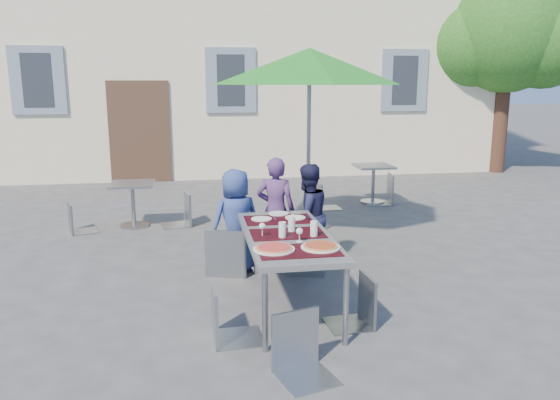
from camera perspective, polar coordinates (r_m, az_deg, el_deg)
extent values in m
plane|color=#404042|center=(5.31, 1.53, -12.02)|extent=(90.00, 90.00, 0.00)
cube|color=beige|center=(16.32, -6.37, 16.88)|extent=(13.00, 8.00, 7.00)
cube|color=#442E21|center=(12.31, -14.46, 6.88)|extent=(1.30, 0.06, 2.20)
cube|color=slate|center=(12.60, -24.01, 11.36)|extent=(1.10, 0.06, 1.40)
cube|color=#262B33|center=(12.58, -24.03, 11.35)|extent=(0.60, 0.04, 1.10)
cube|color=slate|center=(12.25, -5.17, 12.35)|extent=(1.10, 0.06, 1.40)
cube|color=#262B33|center=(12.23, -5.16, 12.35)|extent=(0.60, 0.04, 1.10)
cube|color=slate|center=(13.17, 12.87, 12.09)|extent=(1.10, 0.06, 1.40)
cube|color=#262B33|center=(13.15, 12.91, 12.09)|extent=(0.60, 0.04, 1.10)
cylinder|color=#40261B|center=(14.34, 22.06, 8.30)|extent=(0.36, 0.36, 2.80)
sphere|color=#1A5316|center=(14.36, 22.70, 15.87)|extent=(2.80, 2.80, 2.80)
sphere|color=#1A5316|center=(14.21, 19.10, 14.96)|extent=(2.00, 2.00, 2.00)
sphere|color=#1A5316|center=(14.39, 25.94, 14.78)|extent=(2.20, 2.20, 2.20)
sphere|color=#1A5316|center=(15.02, 22.29, 17.62)|extent=(1.80, 1.80, 1.80)
cube|color=#404045|center=(5.26, 0.80, -3.82)|extent=(0.80, 1.85, 0.05)
cylinder|color=gray|center=(4.53, -1.56, -11.60)|extent=(0.05, 0.05, 0.70)
cylinder|color=gray|center=(4.66, 6.90, -10.97)|extent=(0.05, 0.05, 0.70)
cylinder|color=gray|center=(6.14, -3.78, -5.10)|extent=(0.05, 0.05, 0.70)
cylinder|color=gray|center=(6.24, 2.47, -4.80)|extent=(0.05, 0.05, 0.70)
cube|color=black|center=(4.73, 1.98, -5.32)|extent=(0.70, 0.42, 0.01)
cube|color=black|center=(5.25, 0.80, -3.53)|extent=(0.70, 0.42, 0.01)
cube|color=black|center=(5.77, -0.16, -2.06)|extent=(0.70, 0.42, 0.01)
cylinder|color=white|center=(4.74, -0.64, -5.15)|extent=(0.37, 0.37, 0.01)
cylinder|color=#B17C4F|center=(4.74, -0.64, -5.01)|extent=(0.33, 0.33, 0.01)
cylinder|color=#A2120F|center=(4.74, -0.64, -4.92)|extent=(0.28, 0.28, 0.01)
cylinder|color=white|center=(4.81, 4.26, -4.94)|extent=(0.35, 0.35, 0.01)
cylinder|color=#B17C4F|center=(4.81, 4.26, -4.80)|extent=(0.31, 0.31, 0.01)
cylinder|color=maroon|center=(4.80, 4.26, -4.71)|extent=(0.27, 0.27, 0.01)
cylinder|color=silver|center=(5.10, 0.24, -3.15)|extent=(0.07, 0.07, 0.15)
cylinder|color=silver|center=(5.31, 1.22, -2.55)|extent=(0.07, 0.07, 0.15)
cylinder|color=silver|center=(5.15, 3.56, -3.03)|extent=(0.07, 0.07, 0.15)
cylinder|color=silver|center=(5.16, -1.86, -3.81)|extent=(0.06, 0.06, 0.00)
cylinder|color=silver|center=(5.15, -1.86, -3.40)|extent=(0.01, 0.01, 0.08)
sphere|color=silver|center=(5.14, -1.87, -2.76)|extent=(0.06, 0.06, 0.06)
cylinder|color=silver|center=(5.00, 2.04, -4.36)|extent=(0.06, 0.06, 0.00)
cylinder|color=silver|center=(4.99, 2.04, -3.94)|extent=(0.01, 0.01, 0.08)
sphere|color=silver|center=(4.97, 2.05, -3.28)|extent=(0.06, 0.06, 0.06)
cylinder|color=white|center=(5.77, -1.95, -1.98)|extent=(0.22, 0.22, 0.01)
cube|color=#A3A5AA|center=(5.79, -0.58, -1.94)|extent=(0.02, 0.18, 0.00)
cylinder|color=white|center=(5.83, 1.61, -1.84)|extent=(0.22, 0.22, 0.01)
cube|color=#A3A5AA|center=(5.85, 2.95, -1.80)|extent=(0.02, 0.18, 0.00)
cylinder|color=white|center=(6.00, -0.15, -1.41)|extent=(0.22, 0.22, 0.01)
cube|color=#A3A5AA|center=(6.03, 1.17, -1.38)|extent=(0.02, 0.18, 0.00)
imported|color=navy|center=(6.32, -4.62, -2.19)|extent=(0.68, 0.55, 1.21)
imported|color=#513267|center=(6.62, -0.45, -1.08)|extent=(0.55, 0.45, 1.30)
imported|color=#1B1C3C|center=(6.49, 2.83, -1.65)|extent=(0.69, 0.57, 1.24)
cube|color=gray|center=(6.35, -5.35, -3.14)|extent=(0.58, 0.58, 0.03)
cube|color=gray|center=(6.07, -5.84, -1.17)|extent=(0.46, 0.16, 0.55)
cylinder|color=gray|center=(6.57, -3.24, -4.89)|extent=(0.02, 0.02, 0.49)
cylinder|color=gray|center=(6.65, -6.64, -4.74)|extent=(0.02, 0.02, 0.49)
cylinder|color=gray|center=(6.20, -3.87, -5.97)|extent=(0.02, 0.02, 0.49)
cylinder|color=gray|center=(6.28, -7.48, -5.80)|extent=(0.02, 0.02, 0.49)
cube|color=#94999F|center=(6.47, -1.28, -2.95)|extent=(0.51, 0.51, 0.03)
cube|color=#94999F|center=(6.21, -0.74, -1.06)|extent=(0.45, 0.10, 0.53)
cylinder|color=#94999F|center=(6.77, -0.16, -4.42)|extent=(0.02, 0.02, 0.47)
cylinder|color=#94999F|center=(6.67, -3.33, -4.70)|extent=(0.02, 0.02, 0.47)
cylinder|color=#94999F|center=(6.42, 0.87, -5.36)|extent=(0.02, 0.02, 0.47)
cylinder|color=#94999F|center=(6.32, -2.46, -5.68)|extent=(0.02, 0.02, 0.47)
cube|color=gray|center=(6.35, 2.81, -3.43)|extent=(0.53, 0.53, 0.03)
cube|color=gray|center=(6.09, 2.73, -1.62)|extent=(0.43, 0.14, 0.52)
cylinder|color=gray|center=(6.59, 4.49, -5.01)|extent=(0.02, 0.02, 0.45)
cylinder|color=gray|center=(6.61, 1.26, -4.93)|extent=(0.02, 0.02, 0.45)
cylinder|color=gray|center=(6.24, 4.40, -6.03)|extent=(0.02, 0.02, 0.45)
cylinder|color=gray|center=(6.26, 0.99, -5.93)|extent=(0.02, 0.02, 0.45)
cube|color=#91979C|center=(4.71, -4.48, -9.50)|extent=(0.42, 0.42, 0.03)
cube|color=#91979C|center=(4.61, -6.95, -6.82)|extent=(0.04, 0.41, 0.49)
cylinder|color=#91979C|center=(4.66, -1.98, -12.70)|extent=(0.02, 0.02, 0.43)
cylinder|color=#91979C|center=(4.98, -2.65, -11.02)|extent=(0.02, 0.02, 0.43)
cylinder|color=#91979C|center=(4.63, -6.38, -12.99)|extent=(0.02, 0.02, 0.43)
cylinder|color=#91979C|center=(4.95, -6.74, -11.27)|extent=(0.02, 0.02, 0.43)
cube|color=gray|center=(5.00, 7.21, -8.56)|extent=(0.41, 0.41, 0.03)
cube|color=gray|center=(4.99, 9.27, -5.89)|extent=(0.05, 0.39, 0.46)
cylinder|color=gray|center=(5.17, 4.76, -10.29)|extent=(0.02, 0.02, 0.40)
cylinder|color=gray|center=(4.88, 5.96, -11.73)|extent=(0.02, 0.02, 0.40)
cylinder|color=gray|center=(5.27, 8.23, -9.92)|extent=(0.02, 0.02, 0.40)
cylinder|color=gray|center=(4.99, 9.62, -11.28)|extent=(0.02, 0.02, 0.40)
cube|color=#93989F|center=(4.11, 2.85, -13.03)|extent=(0.49, 0.49, 0.03)
cube|color=#93989F|center=(4.17, 1.64, -9.10)|extent=(0.39, 0.14, 0.47)
cylinder|color=#93989F|center=(4.01, 1.77, -17.25)|extent=(0.02, 0.02, 0.42)
cylinder|color=#93989F|center=(4.16, 6.13, -16.17)|extent=(0.02, 0.02, 0.42)
cylinder|color=#93989F|center=(4.28, -0.39, -15.22)|extent=(0.02, 0.02, 0.42)
cylinder|color=#93989F|center=(4.42, 3.75, -14.31)|extent=(0.02, 0.02, 0.42)
cylinder|color=#A3A5AA|center=(7.81, 2.90, -3.55)|extent=(0.50, 0.50, 0.11)
cylinder|color=gray|center=(7.57, 3.00, 4.95)|extent=(0.06, 0.06, 2.43)
cone|color=#1C7E20|center=(7.51, 3.10, 13.79)|extent=(2.57, 2.57, 0.48)
cylinder|color=#A3A5AA|center=(8.67, -14.96, -2.59)|extent=(0.44, 0.44, 0.04)
cylinder|color=gray|center=(8.60, -15.07, -0.65)|extent=(0.06, 0.06, 0.64)
cube|color=gray|center=(8.53, -15.20, 1.63)|extent=(0.64, 0.64, 0.04)
cube|color=gray|center=(8.51, -19.94, -0.52)|extent=(0.47, 0.47, 0.03)
cube|color=gray|center=(8.45, -21.25, 0.84)|extent=(0.14, 0.37, 0.45)
cylinder|color=gray|center=(8.43, -18.61, -1.99)|extent=(0.02, 0.02, 0.39)
cylinder|color=gray|center=(8.73, -18.94, -1.52)|extent=(0.02, 0.02, 0.39)
cylinder|color=gray|center=(8.39, -20.78, -2.22)|extent=(0.02, 0.02, 0.39)
cylinder|color=gray|center=(8.70, -21.03, -1.74)|extent=(0.02, 0.02, 0.39)
cube|color=#90959C|center=(8.49, -10.99, 0.32)|extent=(0.50, 0.50, 0.03)
cube|color=#90959C|center=(8.48, -9.71, 2.09)|extent=(0.11, 0.42, 0.50)
cylinder|color=#90959C|center=(8.69, -12.31, -1.03)|extent=(0.02, 0.02, 0.44)
cylinder|color=#90959C|center=(8.34, -11.94, -1.57)|extent=(0.02, 0.02, 0.44)
cylinder|color=#90959C|center=(8.74, -9.96, -0.84)|extent=(0.02, 0.02, 0.44)
cylinder|color=#90959C|center=(8.40, -9.49, -1.37)|extent=(0.02, 0.02, 0.44)
cylinder|color=#A3A5AA|center=(10.14, 9.63, -0.18)|extent=(0.44, 0.44, 0.04)
cylinder|color=gray|center=(10.08, 9.69, 1.52)|extent=(0.06, 0.06, 0.65)
cube|color=gray|center=(10.02, 9.76, 3.50)|extent=(0.65, 0.65, 0.04)
cube|color=gray|center=(9.52, 5.17, 1.59)|extent=(0.41, 0.41, 0.03)
cube|color=gray|center=(9.43, 4.11, 2.94)|extent=(0.05, 0.39, 0.47)
cylinder|color=gray|center=(9.46, 6.41, 0.16)|extent=(0.02, 0.02, 0.41)
cylinder|color=gray|center=(9.77, 5.80, 0.57)|extent=(0.02, 0.02, 0.41)
cylinder|color=gray|center=(9.36, 4.46, 0.07)|extent=(0.02, 0.02, 0.41)
cylinder|color=gray|center=(9.68, 3.90, 0.49)|extent=(0.02, 0.02, 0.41)
cube|color=gray|center=(10.02, 10.29, 2.35)|extent=(0.52, 0.52, 0.03)
cube|color=gray|center=(10.02, 11.57, 3.86)|extent=(0.10, 0.45, 0.54)
cylinder|color=gray|center=(10.21, 8.97, 1.18)|extent=(0.02, 0.02, 0.47)
cylinder|color=gray|center=(9.84, 9.34, 0.74)|extent=(0.02, 0.02, 0.47)
cylinder|color=gray|center=(10.29, 11.10, 1.17)|extent=(0.02, 0.02, 0.47)
cylinder|color=gray|center=(9.91, 11.55, 0.74)|extent=(0.02, 0.02, 0.47)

